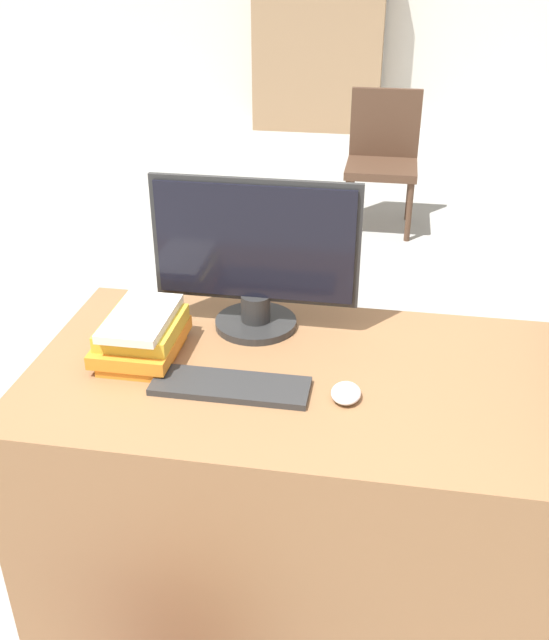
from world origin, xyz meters
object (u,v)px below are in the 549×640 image
keyboard (230,386)px  far_chair (383,154)px  monitor (255,256)px  mouse (346,393)px  book_stack (142,335)px

keyboard → far_chair: bearing=85.3°
monitor → mouse: bearing=-48.5°
mouse → far_chair: (-0.01, 3.15, -0.30)m
keyboard → book_stack: 0.28m
monitor → far_chair: size_ratio=0.64×
far_chair → mouse: bearing=-91.9°
monitor → keyboard: bearing=-90.1°
keyboard → far_chair: 3.18m
monitor → keyboard: (-0.00, -0.31, -0.20)m
keyboard → mouse: 0.27m
mouse → far_chair: 3.16m
keyboard → book_stack: size_ratio=1.47×
keyboard → far_chair: far_chair is taller
book_stack → mouse: bearing=-11.6°
keyboard → book_stack: bearing=155.6°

